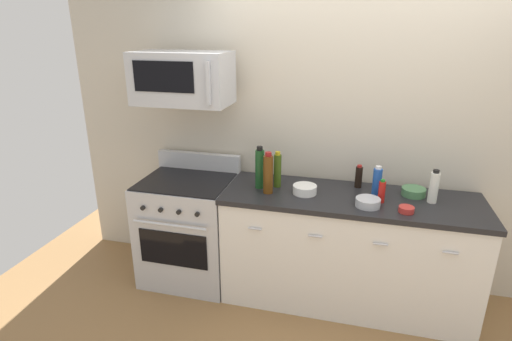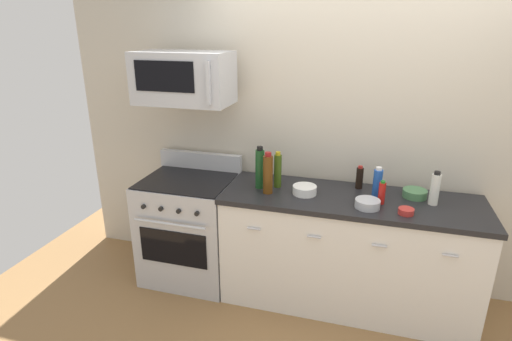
% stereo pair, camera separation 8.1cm
% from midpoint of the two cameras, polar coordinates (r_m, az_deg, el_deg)
% --- Properties ---
extents(ground_plane, '(6.04, 6.04, 0.00)m').
position_cam_midpoint_polar(ground_plane, '(3.61, 12.64, -17.19)').
color(ground_plane, olive).
extents(back_wall, '(5.03, 0.10, 2.70)m').
position_cam_midpoint_polar(back_wall, '(3.41, 14.84, 5.64)').
color(back_wall, beige).
rests_on(back_wall, ground_plane).
extents(counter_unit, '(1.94, 0.66, 0.92)m').
position_cam_midpoint_polar(counter_unit, '(3.36, 13.24, -10.90)').
color(counter_unit, silver).
rests_on(counter_unit, ground_plane).
extents(range_oven, '(0.76, 0.69, 1.07)m').
position_cam_midpoint_polar(range_oven, '(3.64, -8.54, -7.88)').
color(range_oven, '#B7BABF').
rests_on(range_oven, ground_plane).
extents(microwave, '(0.74, 0.44, 0.40)m').
position_cam_midpoint_polar(microwave, '(3.29, -9.36, 12.64)').
color(microwave, '#B7BABF').
extents(bottle_hot_sauce_red, '(0.05, 0.05, 0.17)m').
position_cam_midpoint_polar(bottle_hot_sauce_red, '(3.08, 17.87, -2.99)').
color(bottle_hot_sauce_red, '#B21914').
rests_on(bottle_hot_sauce_red, countertop_slab).
extents(bottle_soda_blue, '(0.07, 0.07, 0.24)m').
position_cam_midpoint_polar(bottle_soda_blue, '(3.17, 17.29, -1.71)').
color(bottle_soda_blue, '#1E4CA5').
rests_on(bottle_soda_blue, countertop_slab).
extents(bottle_olive_oil, '(0.06, 0.06, 0.29)m').
position_cam_midpoint_polar(bottle_olive_oil, '(3.22, 3.76, 0.02)').
color(bottle_olive_oil, '#385114').
rests_on(bottle_olive_oil, countertop_slab).
extents(bottle_soy_sauce_dark, '(0.06, 0.06, 0.19)m').
position_cam_midpoint_polar(bottle_soy_sauce_dark, '(3.31, 14.93, -0.99)').
color(bottle_soy_sauce_dark, black).
rests_on(bottle_soy_sauce_dark, countertop_slab).
extents(bottle_vinegar_white, '(0.07, 0.07, 0.25)m').
position_cam_midpoint_polar(bottle_vinegar_white, '(3.19, 24.37, -2.36)').
color(bottle_vinegar_white, silver).
rests_on(bottle_vinegar_white, countertop_slab).
extents(bottle_wine_green, '(0.07, 0.07, 0.34)m').
position_cam_midpoint_polar(bottle_wine_green, '(3.19, 1.28, 0.32)').
color(bottle_wine_green, '#19471E').
rests_on(bottle_wine_green, countertop_slab).
extents(bottle_wine_amber, '(0.08, 0.08, 0.33)m').
position_cam_midpoint_polar(bottle_wine_amber, '(3.09, 2.42, -0.49)').
color(bottle_wine_amber, '#59330F').
rests_on(bottle_wine_amber, countertop_slab).
extents(bowl_steel_prep, '(0.17, 0.17, 0.06)m').
position_cam_midpoint_polar(bowl_steel_prep, '(3.00, 16.04, -4.44)').
color(bowl_steel_prep, '#B2B5BA').
rests_on(bowl_steel_prep, countertop_slab).
extents(bowl_white_ceramic, '(0.18, 0.18, 0.07)m').
position_cam_midpoint_polar(bowl_white_ceramic, '(3.14, 7.54, -2.67)').
color(bowl_white_ceramic, white).
rests_on(bowl_white_ceramic, countertop_slab).
extents(bowl_red_small, '(0.11, 0.11, 0.04)m').
position_cam_midpoint_polar(bowl_red_small, '(2.99, 20.95, -5.31)').
color(bowl_red_small, '#B72D28').
rests_on(bowl_red_small, countertop_slab).
extents(bowl_green_glaze, '(0.18, 0.18, 0.06)m').
position_cam_midpoint_polar(bowl_green_glaze, '(3.30, 21.94, -2.96)').
color(bowl_green_glaze, '#477A4C').
rests_on(bowl_green_glaze, countertop_slab).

